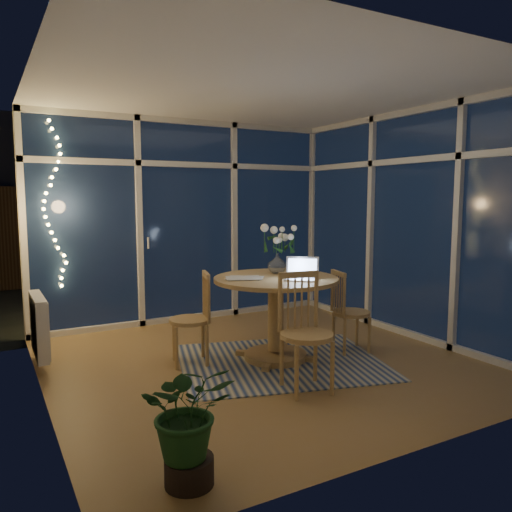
{
  "coord_description": "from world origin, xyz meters",
  "views": [
    {
      "loc": [
        -2.37,
        -4.14,
        1.61
      ],
      "look_at": [
        0.06,
        0.25,
        1.02
      ],
      "focal_mm": 35.0,
      "sensor_mm": 36.0,
      "label": 1
    }
  ],
  "objects_px": {
    "chair_front": "(307,333)",
    "potted_plant": "(188,420)",
    "dining_table": "(276,319)",
    "chair_left": "(190,318)",
    "flower_vase": "(277,263)",
    "laptop": "(301,268)",
    "chair_right": "(352,311)"
  },
  "relations": [
    {
      "from": "chair_front",
      "to": "potted_plant",
      "type": "xyz_separation_m",
      "value": [
        -1.36,
        -0.82,
        -0.12
      ]
    },
    {
      "from": "dining_table",
      "to": "chair_front",
      "type": "distance_m",
      "value": 0.85
    },
    {
      "from": "chair_left",
      "to": "flower_vase",
      "type": "height_order",
      "value": "flower_vase"
    },
    {
      "from": "dining_table",
      "to": "chair_left",
      "type": "bearing_deg",
      "value": 159.53
    },
    {
      "from": "laptop",
      "to": "potted_plant",
      "type": "height_order",
      "value": "laptop"
    },
    {
      "from": "chair_front",
      "to": "flower_vase",
      "type": "relative_size",
      "value": 4.76
    },
    {
      "from": "chair_left",
      "to": "chair_front",
      "type": "relative_size",
      "value": 0.91
    },
    {
      "from": "dining_table",
      "to": "chair_front",
      "type": "xyz_separation_m",
      "value": [
        -0.19,
        -0.82,
        0.08
      ]
    },
    {
      "from": "chair_front",
      "to": "potted_plant",
      "type": "relative_size",
      "value": 1.32
    },
    {
      "from": "laptop",
      "to": "chair_left",
      "type": "bearing_deg",
      "value": -172.53
    },
    {
      "from": "chair_left",
      "to": "potted_plant",
      "type": "xyz_separation_m",
      "value": [
        -0.77,
        -1.93,
        -0.07
      ]
    },
    {
      "from": "chair_left",
      "to": "laptop",
      "type": "bearing_deg",
      "value": 74.02
    },
    {
      "from": "dining_table",
      "to": "flower_vase",
      "type": "height_order",
      "value": "flower_vase"
    },
    {
      "from": "laptop",
      "to": "flower_vase",
      "type": "relative_size",
      "value": 1.5
    },
    {
      "from": "chair_right",
      "to": "chair_front",
      "type": "xyz_separation_m",
      "value": [
        -1.02,
        -0.66,
        0.06
      ]
    },
    {
      "from": "flower_vase",
      "to": "potted_plant",
      "type": "relative_size",
      "value": 0.28
    },
    {
      "from": "potted_plant",
      "to": "dining_table",
      "type": "bearing_deg",
      "value": 46.42
    },
    {
      "from": "chair_left",
      "to": "chair_right",
      "type": "bearing_deg",
      "value": 89.57
    },
    {
      "from": "chair_left",
      "to": "potted_plant",
      "type": "relative_size",
      "value": 1.2
    },
    {
      "from": "chair_left",
      "to": "laptop",
      "type": "xyz_separation_m",
      "value": [
        0.92,
        -0.55,
        0.49
      ]
    },
    {
      "from": "potted_plant",
      "to": "chair_left",
      "type": "bearing_deg",
      "value": 68.34
    },
    {
      "from": "dining_table",
      "to": "chair_right",
      "type": "bearing_deg",
      "value": -10.79
    },
    {
      "from": "chair_front",
      "to": "chair_left",
      "type": "bearing_deg",
      "value": 128.2
    },
    {
      "from": "dining_table",
      "to": "potted_plant",
      "type": "distance_m",
      "value": 2.26
    },
    {
      "from": "chair_front",
      "to": "dining_table",
      "type": "bearing_deg",
      "value": 86.68
    },
    {
      "from": "chair_front",
      "to": "potted_plant",
      "type": "distance_m",
      "value": 1.59
    },
    {
      "from": "laptop",
      "to": "potted_plant",
      "type": "bearing_deg",
      "value": -102.05
    },
    {
      "from": "potted_plant",
      "to": "chair_right",
      "type": "bearing_deg",
      "value": 31.78
    },
    {
      "from": "flower_vase",
      "to": "potted_plant",
      "type": "bearing_deg",
      "value": -132.57
    },
    {
      "from": "chair_right",
      "to": "laptop",
      "type": "height_order",
      "value": "laptop"
    },
    {
      "from": "chair_front",
      "to": "flower_vase",
      "type": "height_order",
      "value": "flower_vase"
    },
    {
      "from": "chair_right",
      "to": "flower_vase",
      "type": "distance_m",
      "value": 0.92
    }
  ]
}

